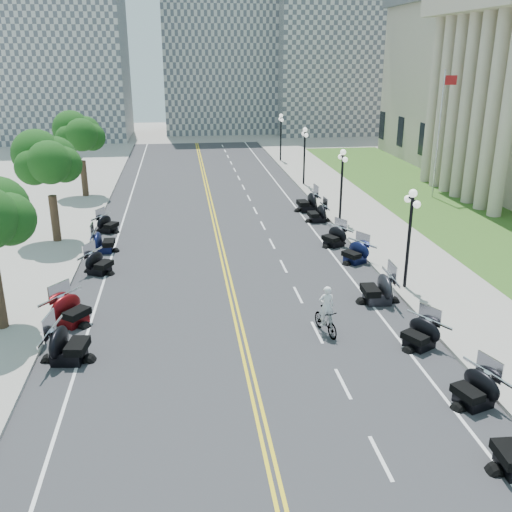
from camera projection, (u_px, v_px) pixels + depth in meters
name	position (u px, v px, depth m)	size (l,w,h in m)	color
ground	(242.00, 337.00, 23.63)	(160.00, 160.00, 0.00)	gray
road	(223.00, 257.00, 32.97)	(16.00, 90.00, 0.01)	#333335
centerline_yellow_a	(221.00, 257.00, 32.96)	(0.12, 90.00, 0.00)	yellow
centerline_yellow_b	(225.00, 257.00, 32.99)	(0.12, 90.00, 0.00)	yellow
edge_line_north	(331.00, 252.00, 33.76)	(0.12, 90.00, 0.00)	white
edge_line_south	(110.00, 262.00, 32.18)	(0.12, 90.00, 0.00)	white
lane_dash_4	(381.00, 458.00, 16.55)	(0.12, 2.00, 0.00)	white
lane_dash_5	(343.00, 383.00, 20.29)	(0.12, 2.00, 0.00)	white
lane_dash_6	(317.00, 332.00, 24.03)	(0.12, 2.00, 0.00)	white
lane_dash_7	(298.00, 295.00, 27.76)	(0.12, 2.00, 0.00)	white
lane_dash_8	(283.00, 266.00, 31.50)	(0.12, 2.00, 0.00)	white
lane_dash_9	(272.00, 244.00, 35.24)	(0.12, 2.00, 0.00)	white
lane_dash_10	(263.00, 225.00, 38.97)	(0.12, 2.00, 0.00)	white
lane_dash_11	(255.00, 210.00, 42.71)	(0.12, 2.00, 0.00)	white
lane_dash_12	(249.00, 198.00, 46.44)	(0.12, 2.00, 0.00)	white
lane_dash_13	(243.00, 187.00, 50.18)	(0.12, 2.00, 0.00)	white
lane_dash_14	(239.00, 178.00, 53.92)	(0.12, 2.00, 0.00)	white
lane_dash_15	(235.00, 170.00, 57.65)	(0.12, 2.00, 0.00)	white
lane_dash_16	(231.00, 163.00, 61.39)	(0.12, 2.00, 0.00)	white
lane_dash_17	(228.00, 157.00, 65.13)	(0.12, 2.00, 0.00)	white
lane_dash_18	(225.00, 151.00, 68.86)	(0.12, 2.00, 0.00)	white
lane_dash_19	(223.00, 146.00, 72.60)	(0.12, 2.00, 0.00)	white
sidewalk_north	(397.00, 248.00, 34.25)	(5.00, 90.00, 0.15)	#9E9991
sidewalk_south	(35.00, 264.00, 31.65)	(5.00, 90.00, 0.15)	#9E9991
lawn	(448.00, 210.00, 42.60)	(9.00, 60.00, 0.10)	#356023
distant_block_a	(54.00, 38.00, 74.96)	(18.00, 14.00, 26.00)	gray
distant_block_b	(218.00, 25.00, 82.62)	(16.00, 12.00, 30.00)	gray
distant_block_c	(342.00, 54.00, 83.39)	(20.00, 14.00, 22.00)	gray
street_lamp_2	(409.00, 240.00, 27.57)	(0.50, 1.20, 4.90)	black
street_lamp_3	(341.00, 186.00, 38.77)	(0.50, 1.20, 4.90)	black
street_lamp_4	(304.00, 156.00, 49.98)	(0.50, 1.20, 4.90)	black
street_lamp_5	(281.00, 138.00, 61.19)	(0.50, 1.20, 4.90)	black
flagpole	(438.00, 136.00, 44.74)	(1.10, 0.20, 10.00)	silver
tree_3	(49.00, 167.00, 33.88)	(4.80, 4.80, 9.20)	#235619
tree_4	(80.00, 139.00, 45.09)	(4.80, 4.80, 9.20)	#235619
motorcycle_n_4	(475.00, 387.00, 18.88)	(1.92, 1.92, 1.34)	black
motorcycle_n_5	(420.00, 332.00, 22.63)	(1.88, 1.88, 1.31)	black
motorcycle_n_6	(378.00, 287.00, 26.70)	(2.23, 2.23, 1.56)	black
motorcycle_n_7	(355.00, 251.00, 31.88)	(1.90, 1.90, 1.33)	black
motorcycle_n_8	(334.00, 236.00, 34.67)	(1.88, 1.88, 1.32)	black
motorcycle_n_9	(317.00, 212.00, 39.68)	(1.93, 1.93, 1.35)	black
motorcycle_n_10	(308.00, 201.00, 42.33)	(2.23, 2.23, 1.56)	black
motorcycle_s_5	(68.00, 342.00, 21.57)	(2.23, 2.23, 1.56)	black
motorcycle_s_6	(71.00, 309.00, 24.56)	(2.09, 2.09, 1.46)	#590A0C
motorcycle_s_7	(99.00, 262.00, 30.29)	(1.90, 1.90, 1.33)	black
motorcycle_s_8	(103.00, 241.00, 33.55)	(2.01, 2.01, 1.41)	black
motorcycle_s_9	(108.00, 223.00, 37.36)	(1.80, 1.80, 1.26)	black
bicycle	(326.00, 321.00, 23.76)	(0.54, 1.90, 1.14)	#A51414
cyclist_rider	(327.00, 289.00, 23.27)	(0.65, 0.43, 1.79)	silver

